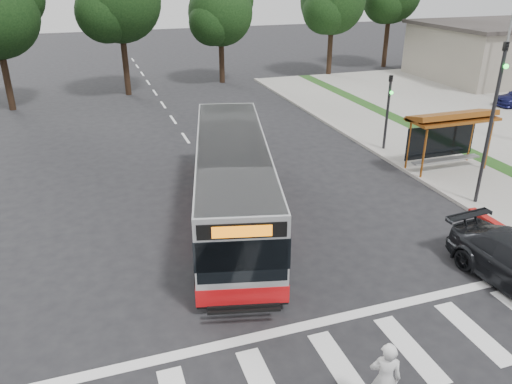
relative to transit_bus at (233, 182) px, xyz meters
name	(u,v)px	position (x,y,z in m)	size (l,w,h in m)	color
ground	(270,263)	(0.24, -3.47, -1.53)	(140.00, 140.00, 0.00)	black
sidewalk_east	(411,149)	(11.24, 4.53, -1.47)	(4.00, 40.00, 0.12)	gray
curb_east	(378,153)	(9.24, 4.53, -1.46)	(0.30, 40.00, 0.15)	#9E9991
commercial_building	(506,52)	(30.24, 18.53, 0.67)	(14.00, 10.00, 4.40)	gray
building_roof_cap	(511,24)	(30.24, 18.53, 3.02)	(14.60, 10.60, 0.30)	#383330
crosswalk_ladder	(340,367)	(0.24, -8.47, -1.53)	(18.00, 2.60, 0.01)	silver
bus_shelter	(451,123)	(11.04, 1.63, 0.82)	(4.20, 1.60, 2.86)	brown
traffic_signal_ne_tall	(493,113)	(9.84, -1.98, 2.34)	(0.18, 0.37, 6.50)	black
traffic_signal_ne_short	(388,105)	(9.84, 5.02, 0.94)	(0.18, 0.37, 4.00)	black
tree_ne_a	(333,0)	(16.31, 24.59, 4.86)	(6.16, 5.74, 9.30)	black
tree_north_b	(221,12)	(6.31, 24.59, 4.13)	(5.72, 5.33, 8.43)	black
transit_bus	(233,182)	(0.00, 0.00, 0.00)	(2.57, 11.87, 3.07)	#A8AAAD
pedestrian	(385,379)	(0.46, -9.94, -0.59)	(0.69, 0.45, 1.88)	silver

